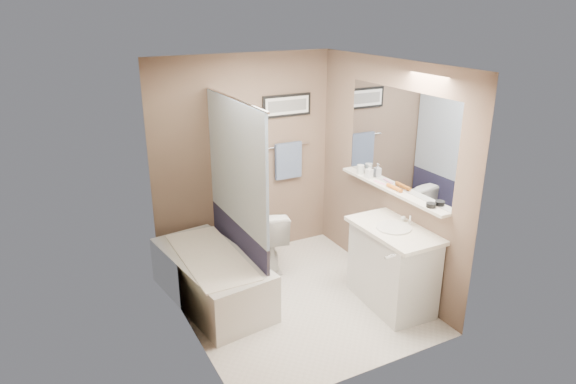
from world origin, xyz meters
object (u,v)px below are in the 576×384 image
glass_jar (361,169)px  toilet (266,237)px  soap_bottle (369,171)px  hair_brush_front (394,188)px  candle_bowl_near (431,205)px  bathtub (212,278)px  vanity (392,268)px

glass_jar → toilet: bearing=155.7°
soap_bottle → hair_brush_front: bearing=-90.0°
candle_bowl_near → glass_jar: bearing=90.0°
toilet → soap_bottle: bearing=160.6°
candle_bowl_near → bathtub: bearing=147.2°
toilet → bathtub: bearing=39.3°
bathtub → toilet: 0.92m
bathtub → soap_bottle: (1.79, -0.18, 0.94)m
candle_bowl_near → glass_jar: size_ratio=0.90×
bathtub → candle_bowl_near: candle_bowl_near is taller
hair_brush_front → soap_bottle: size_ratio=1.52×
candle_bowl_near → soap_bottle: soap_bottle is taller
toilet → vanity: size_ratio=0.80×
toilet → candle_bowl_near: size_ratio=8.03×
bathtub → glass_jar: glass_jar is taller
bathtub → toilet: toilet is taller
toilet → candle_bowl_near: candle_bowl_near is taller
candle_bowl_near → glass_jar: (0.00, 1.13, 0.03)m
candle_bowl_near → soap_bottle: 0.97m
hair_brush_front → soap_bottle: bearing=90.0°
toilet → candle_bowl_near: bearing=134.0°
vanity → candle_bowl_near: size_ratio=10.00×
bathtub → glass_jar: bearing=-8.4°
toilet → glass_jar: 1.33m
bathtub → soap_bottle: soap_bottle is taller
candle_bowl_near → hair_brush_front: bearing=90.0°
candle_bowl_near → hair_brush_front: 0.53m
toilet → soap_bottle: 1.41m
vanity → soap_bottle: (0.19, 0.72, 0.79)m
vanity → hair_brush_front: hair_brush_front is taller
vanity → soap_bottle: soap_bottle is taller
bathtub → glass_jar: (1.79, -0.02, 0.92)m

